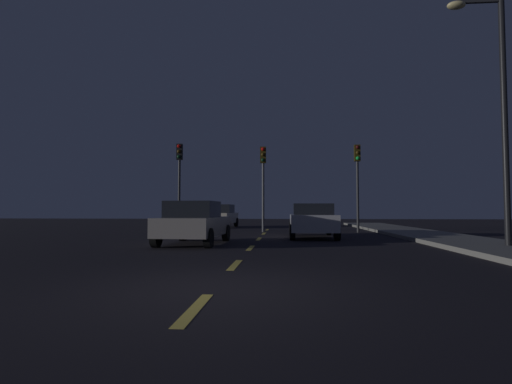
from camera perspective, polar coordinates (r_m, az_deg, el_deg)
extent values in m
plane|color=black|center=(13.01, -0.57, -8.04)|extent=(80.00, 80.00, 0.00)
cube|color=gray|center=(14.44, 30.83, -6.83)|extent=(3.00, 40.00, 0.15)
cube|color=#EACC4C|center=(4.98, -9.07, -16.69)|extent=(0.16, 1.60, 0.01)
cube|color=#EACC4C|center=(8.66, -3.12, -10.70)|extent=(0.16, 1.60, 0.01)
cube|color=#EACC4C|center=(12.42, -0.81, -8.27)|extent=(0.16, 1.60, 0.01)
cube|color=#EACC4C|center=(16.19, 0.41, -6.97)|extent=(0.16, 1.60, 0.01)
cube|color=#EACC4C|center=(19.97, 1.17, -6.16)|extent=(0.16, 1.60, 0.01)
cube|color=#EACC4C|center=(23.76, 1.68, -5.60)|extent=(0.16, 1.60, 0.01)
cylinder|color=#2D2D30|center=(22.05, -11.29, 0.64)|extent=(0.14, 0.14, 4.95)
cube|color=black|center=(22.26, -11.25, 5.85)|extent=(0.32, 0.24, 0.90)
sphere|color=red|center=(22.16, -11.35, 6.68)|extent=(0.20, 0.20, 0.20)
sphere|color=#3F2D0C|center=(22.11, -11.36, 5.91)|extent=(0.20, 0.20, 0.20)
sphere|color=#0C3319|center=(22.07, -11.36, 5.14)|extent=(0.20, 0.20, 0.20)
cylinder|color=#4C4C51|center=(21.26, 1.07, 0.41)|extent=(0.14, 0.14, 4.72)
cube|color=#382D0C|center=(21.45, 1.06, 5.51)|extent=(0.32, 0.24, 0.90)
sphere|color=red|center=(21.34, 1.04, 6.36)|extent=(0.20, 0.20, 0.20)
sphere|color=#3F2D0C|center=(21.29, 1.04, 5.57)|extent=(0.20, 0.20, 0.20)
sphere|color=#0C3319|center=(21.25, 1.04, 4.77)|extent=(0.20, 0.20, 0.20)
cylinder|color=#2D2D30|center=(21.59, 14.81, 0.51)|extent=(0.14, 0.14, 4.77)
cube|color=#382D0C|center=(21.78, 14.74, 5.59)|extent=(0.32, 0.24, 0.90)
sphere|color=#3F0C0C|center=(21.67, 14.81, 6.44)|extent=(0.20, 0.20, 0.20)
sphere|color=#3F2D0C|center=(21.62, 14.82, 5.65)|extent=(0.20, 0.20, 0.20)
sphere|color=#19D84C|center=(21.58, 14.83, 4.87)|extent=(0.20, 0.20, 0.20)
cube|color=silver|center=(17.26, 8.30, -4.47)|extent=(1.91, 4.31, 0.69)
cube|color=black|center=(17.04, 8.33, -2.54)|extent=(1.68, 1.94, 0.48)
cylinder|color=black|center=(18.84, 5.28, -5.39)|extent=(0.22, 0.64, 0.64)
cylinder|color=black|center=(18.95, 10.68, -5.34)|extent=(0.22, 0.64, 0.64)
cylinder|color=black|center=(15.65, 5.42, -5.95)|extent=(0.22, 0.64, 0.64)
cylinder|color=black|center=(15.77, 11.92, -5.87)|extent=(0.22, 0.64, 0.64)
cube|color=gray|center=(13.97, -9.11, -5.01)|extent=(2.04, 3.99, 0.64)
cube|color=black|center=(13.77, -9.31, -2.53)|extent=(1.71, 1.83, 0.57)
cylinder|color=black|center=(15.58, -10.76, -5.93)|extent=(0.25, 0.65, 0.64)
cylinder|color=black|center=(15.14, -4.45, -6.06)|extent=(0.25, 0.65, 0.64)
cylinder|color=black|center=(12.94, -14.58, -6.56)|extent=(0.25, 0.65, 0.64)
cylinder|color=black|center=(12.41, -7.04, -6.79)|extent=(0.25, 0.65, 0.64)
cube|color=beige|center=(26.98, -5.33, -3.83)|extent=(2.11, 3.97, 0.69)
cube|color=black|center=(27.16, -5.22, -2.48)|extent=(1.73, 1.84, 0.59)
cylinder|color=black|center=(25.45, -4.20, -4.69)|extent=(0.27, 0.65, 0.64)
cylinder|color=black|center=(25.88, -7.91, -4.64)|extent=(0.27, 0.65, 0.64)
cylinder|color=black|center=(28.14, -2.96, -4.50)|extent=(0.27, 0.65, 0.64)
cylinder|color=black|center=(28.53, -6.34, -4.46)|extent=(0.27, 0.65, 0.64)
cylinder|color=black|center=(14.14, 32.90, 8.71)|extent=(0.18, 0.18, 7.80)
cube|color=#2D2D30|center=(15.05, 30.06, 23.24)|extent=(1.34, 0.10, 0.10)
ellipsoid|color=#F2D88C|center=(14.75, 27.52, 23.31)|extent=(0.56, 0.36, 0.24)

